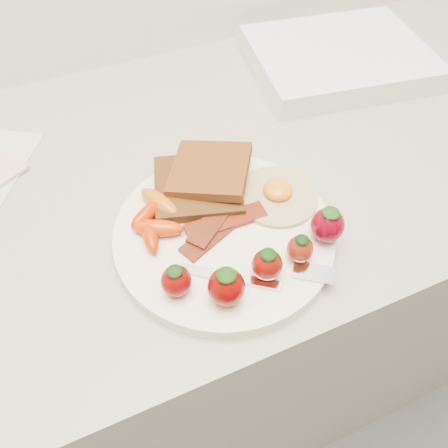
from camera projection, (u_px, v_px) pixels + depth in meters
name	position (u px, v px, depth m)	size (l,w,h in m)	color
counter	(189.00, 316.00, 0.97)	(2.00, 0.60, 0.90)	gray
plate	(224.00, 234.00, 0.54)	(0.27, 0.27, 0.02)	white
toast_lower	(198.00, 186.00, 0.57)	(0.11, 0.11, 0.01)	#321C09
toast_upper	(210.00, 170.00, 0.57)	(0.10, 0.10, 0.01)	#4D2F0C
fried_egg	(277.00, 194.00, 0.56)	(0.13, 0.13, 0.02)	beige
bacon_strips	(220.00, 223.00, 0.53)	(0.12, 0.09, 0.01)	#4A110C
baby_carrots	(155.00, 218.00, 0.53)	(0.07, 0.11, 0.02)	#C72800
strawberries	(263.00, 260.00, 0.48)	(0.22, 0.07, 0.05)	#6A0504
fork	(269.00, 275.00, 0.49)	(0.17, 0.09, 0.00)	white
appliance	(338.00, 58.00, 0.77)	(0.30, 0.24, 0.04)	white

